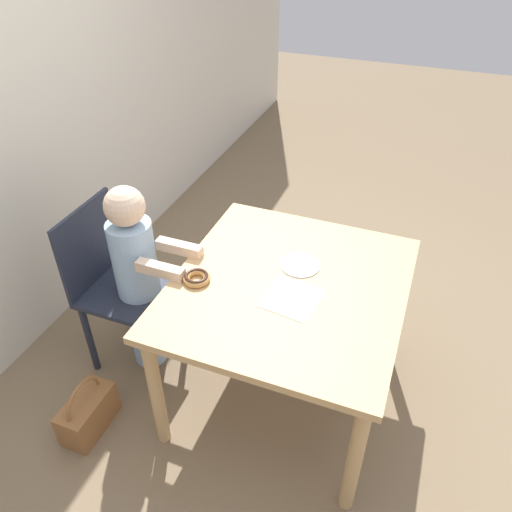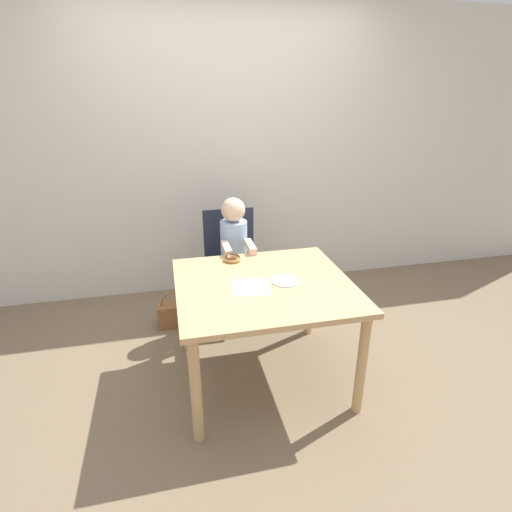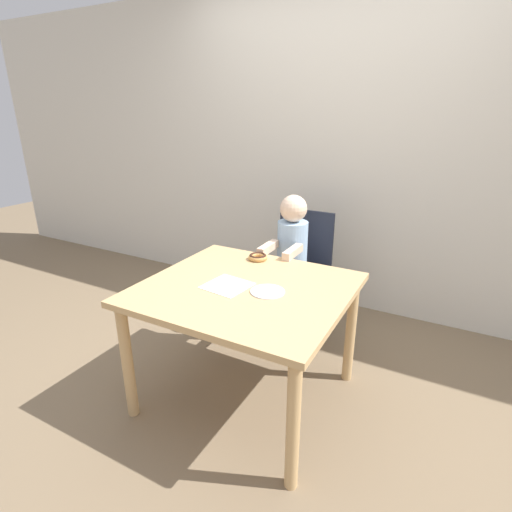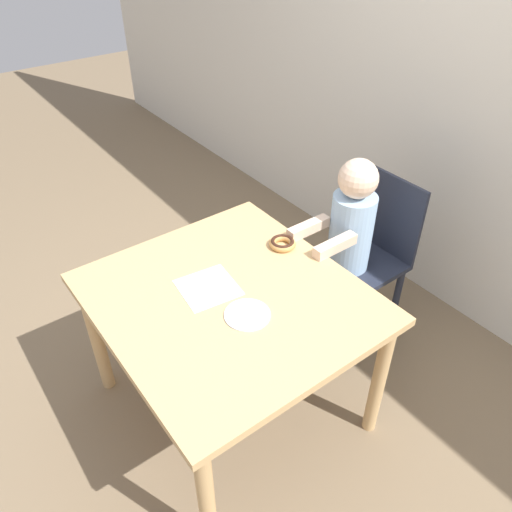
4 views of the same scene
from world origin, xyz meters
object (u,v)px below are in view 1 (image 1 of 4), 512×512
at_px(child_figure, 139,278).
at_px(donut, 196,278).
at_px(handbag, 88,413).
at_px(chair, 120,285).

distance_m(child_figure, donut, 0.41).
bearing_deg(donut, handbag, 135.76).
bearing_deg(donut, chair, 81.38).
bearing_deg(donut, child_figure, 78.51).
distance_m(chair, handbag, 0.62).
xyz_separation_m(chair, child_figure, (0.00, -0.12, 0.08)).
bearing_deg(handbag, chair, 9.04).
bearing_deg(handbag, donut, -44.24).
distance_m(chair, child_figure, 0.15).
height_order(chair, child_figure, child_figure).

